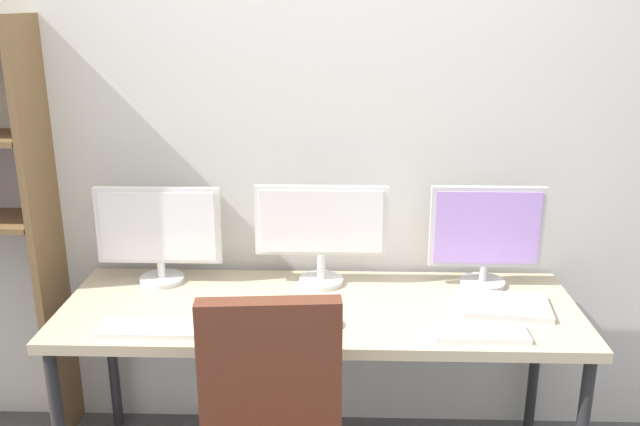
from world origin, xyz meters
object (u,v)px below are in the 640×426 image
object	(u,v)px
computer_mouse	(333,321)
keyboard_right	(480,333)
monitor_center	(321,228)
desk	(320,318)
keyboard_left	(157,329)
monitor_left	(159,232)
laptop_closed	(505,306)
monitor_right	(486,234)

from	to	relation	value
computer_mouse	keyboard_right	bearing A→B (deg)	-6.99
monitor_center	computer_mouse	world-z (taller)	monitor_center
desk	keyboard_left	distance (m)	0.61
monitor_left	computer_mouse	world-z (taller)	monitor_left
keyboard_right	computer_mouse	bearing A→B (deg)	173.01
desk	laptop_closed	world-z (taller)	laptop_closed
computer_mouse	laptop_closed	bearing A→B (deg)	13.73
desk	monitor_right	size ratio (longest dim) A/B	4.37
monitor_left	laptop_closed	world-z (taller)	monitor_left
laptop_closed	monitor_right	bearing A→B (deg)	107.36
monitor_right	computer_mouse	xyz separation A→B (m)	(-0.60, -0.38, -0.20)
monitor_right	computer_mouse	size ratio (longest dim) A/B	4.64
computer_mouse	monitor_left	bearing A→B (deg)	151.71
computer_mouse	laptop_closed	world-z (taller)	computer_mouse
desk	laptop_closed	size ratio (longest dim) A/B	6.08
computer_mouse	laptop_closed	xyz separation A→B (m)	(0.64, 0.16, -0.00)
monitor_center	laptop_closed	size ratio (longest dim) A/B	1.65
monitor_left	monitor_right	xyz separation A→B (m)	(1.31, -0.00, 0.00)
monitor_left	laptop_closed	bearing A→B (deg)	-9.39
keyboard_left	computer_mouse	bearing A→B (deg)	5.80
keyboard_right	monitor_right	bearing A→B (deg)	78.06
laptop_closed	keyboard_right	bearing A→B (deg)	-115.04
laptop_closed	desk	bearing A→B (deg)	-174.20
monitor_center	laptop_closed	xyz separation A→B (m)	(0.70, -0.22, -0.22)
desk	monitor_left	size ratio (longest dim) A/B	3.89
desk	computer_mouse	xyz separation A→B (m)	(0.05, -0.17, 0.07)
monitor_center	keyboard_right	size ratio (longest dim) A/B	1.65
laptop_closed	monitor_left	bearing A→B (deg)	177.29
keyboard_left	desk	bearing A→B (deg)	22.33
desk	monitor_center	size ratio (longest dim) A/B	3.69
monitor_center	keyboard_right	xyz separation A→B (m)	(0.56, -0.44, -0.23)
keyboard_right	computer_mouse	distance (m)	0.51
monitor_left	keyboard_left	xyz separation A→B (m)	(0.09, -0.44, -0.20)
monitor_left	keyboard_right	world-z (taller)	monitor_left
monitor_right	keyboard_left	xyz separation A→B (m)	(-1.21, -0.44, -0.21)
monitor_right	keyboard_left	distance (m)	1.31
monitor_left	computer_mouse	bearing A→B (deg)	-28.29
monitor_left	laptop_closed	xyz separation A→B (m)	(1.35, -0.22, -0.20)
monitor_left	keyboard_left	size ratio (longest dim) A/B	1.26
keyboard_left	monitor_left	bearing A→B (deg)	101.94
monitor_center	keyboard_right	distance (m)	0.75
monitor_center	keyboard_right	world-z (taller)	monitor_center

